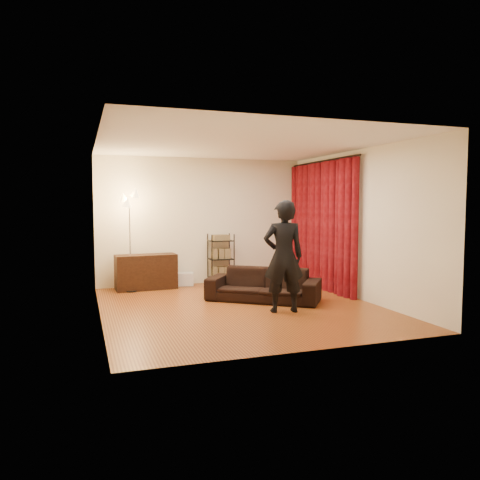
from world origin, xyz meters
name	(u,v)px	position (x,y,z in m)	size (l,w,h in m)	color
floor	(240,307)	(0.00, 0.00, 0.00)	(5.00, 5.00, 0.00)	#975924
ceiling	(240,144)	(0.00, 0.00, 2.70)	(5.00, 5.00, 0.00)	white
wall_back	(203,221)	(0.00, 2.50, 1.35)	(5.00, 5.00, 0.00)	silver
wall_front	(310,236)	(0.00, -2.50, 1.35)	(5.00, 5.00, 0.00)	silver
wall_left	(99,229)	(-2.25, 0.00, 1.35)	(5.00, 5.00, 0.00)	silver
wall_right	(357,224)	(2.25, 0.00, 1.35)	(5.00, 5.00, 0.00)	silver
curtain_rod	(323,161)	(2.15, 1.12, 2.58)	(0.04, 0.04, 2.65)	black
curtain	(321,226)	(2.13, 1.12, 1.28)	(0.22, 2.65, 2.55)	maroon
sofa	(263,285)	(0.55, 0.33, 0.29)	(1.97, 0.77, 0.58)	black
person	(283,256)	(0.53, -0.57, 0.89)	(0.65, 0.43, 1.78)	black
media_cabinet	(146,272)	(-1.27, 2.15, 0.35)	(1.21, 0.45, 0.70)	black
storage_boxes	(186,279)	(-0.43, 2.31, 0.14)	(0.34, 0.27, 0.28)	silver
wire_shelf	(221,259)	(0.34, 2.28, 0.54)	(0.49, 0.34, 1.08)	black
floor_lamp	(130,242)	(-1.60, 2.01, 0.97)	(0.35, 0.35, 1.95)	silver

